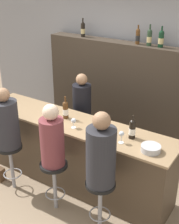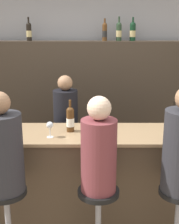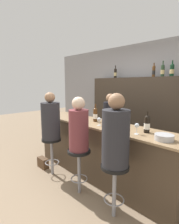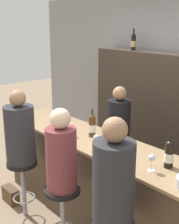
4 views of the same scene
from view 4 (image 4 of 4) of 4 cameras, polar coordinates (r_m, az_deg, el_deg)
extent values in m
cube|color=#473828|center=(3.58, 1.62, -12.92)|extent=(2.87, 0.59, 0.96)
cube|color=#997A56|center=(3.36, 1.69, -5.53)|extent=(2.91, 0.63, 0.03)
cube|color=#382D23|center=(4.39, 15.07, -1.74)|extent=(2.72, 0.28, 1.81)
cylinder|color=#4C2D14|center=(3.45, 0.49, -2.81)|extent=(0.08, 0.08, 0.21)
cylinder|color=white|center=(3.45, 0.49, -2.97)|extent=(0.08, 0.08, 0.08)
sphere|color=#4C2D14|center=(3.41, 0.49, -1.13)|extent=(0.08, 0.08, 0.08)
cylinder|color=#4C2D14|center=(3.40, 0.49, -0.14)|extent=(0.02, 0.02, 0.09)
cylinder|color=black|center=(2.83, 14.32, -7.84)|extent=(0.08, 0.08, 0.21)
cylinder|color=white|center=(2.83, 14.31, -8.04)|extent=(0.08, 0.08, 0.08)
sphere|color=black|center=(2.79, 14.48, -5.89)|extent=(0.08, 0.08, 0.08)
cylinder|color=black|center=(2.77, 14.56, -4.82)|extent=(0.02, 0.02, 0.08)
cylinder|color=black|center=(4.66, 8.02, 12.36)|extent=(0.07, 0.07, 0.20)
cylinder|color=tan|center=(4.66, 8.02, 12.23)|extent=(0.07, 0.07, 0.08)
sphere|color=black|center=(4.65, 8.07, 13.61)|extent=(0.07, 0.07, 0.07)
cylinder|color=black|center=(4.65, 8.10, 14.33)|extent=(0.02, 0.02, 0.09)
cylinder|color=silver|center=(3.51, -3.57, -4.26)|extent=(0.07, 0.07, 0.00)
cylinder|color=silver|center=(3.50, -3.58, -3.57)|extent=(0.01, 0.01, 0.09)
sphere|color=silver|center=(3.47, -3.61, -2.44)|extent=(0.07, 0.07, 0.07)
cylinder|color=silver|center=(3.20, 1.26, -6.37)|extent=(0.07, 0.07, 0.00)
cylinder|color=silver|center=(3.19, 1.27, -5.80)|extent=(0.01, 0.01, 0.07)
sphere|color=silver|center=(3.16, 1.27, -4.74)|extent=(0.07, 0.07, 0.07)
cylinder|color=silver|center=(2.78, 11.17, -10.47)|extent=(0.07, 0.07, 0.00)
cylinder|color=silver|center=(2.76, 11.23, -9.60)|extent=(0.01, 0.01, 0.09)
sphere|color=silver|center=(2.72, 11.31, -8.23)|extent=(0.06, 0.06, 0.06)
cylinder|color=gray|center=(3.83, -11.94, -13.83)|extent=(0.05, 0.05, 0.65)
torus|color=gray|center=(3.88, -11.85, -15.07)|extent=(0.26, 0.26, 0.02)
cylinder|color=black|center=(3.67, -12.26, -9.16)|extent=(0.35, 0.35, 0.04)
cylinder|color=#28282D|center=(3.54, -12.60, -4.09)|extent=(0.33, 0.33, 0.65)
sphere|color=#936B4C|center=(3.42, -13.03, 2.47)|extent=(0.18, 0.18, 0.18)
cylinder|color=gray|center=(3.28, -4.84, -19.25)|extent=(0.05, 0.05, 0.65)
cylinder|color=black|center=(3.09, -5.00, -14.04)|extent=(0.35, 0.35, 0.04)
cylinder|color=brown|center=(2.94, -5.16, -8.61)|extent=(0.29, 0.29, 0.61)
sphere|color=beige|center=(2.79, -5.37, -1.18)|extent=(0.19, 0.19, 0.19)
cylinder|color=black|center=(2.66, 4.24, -19.66)|extent=(0.35, 0.35, 0.04)
cylinder|color=#28282D|center=(2.46, 4.42, -12.88)|extent=(0.33, 0.33, 0.68)
sphere|color=#936B4C|center=(2.28, 4.66, -3.26)|extent=(0.19, 0.19, 0.19)
cylinder|color=black|center=(4.01, 5.25, -6.90)|extent=(0.28, 0.28, 1.30)
sphere|color=#936B4C|center=(3.78, 5.54, 3.41)|extent=(0.17, 0.17, 0.17)
cube|color=#513823|center=(4.22, -14.21, -14.50)|extent=(0.26, 0.12, 0.20)
camera|label=1|loc=(1.11, -135.89, 25.28)|focal=50.00mm
camera|label=2|loc=(2.38, -59.83, 2.62)|focal=50.00mm
camera|label=3|loc=(0.63, -34.18, -52.63)|focal=28.00mm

